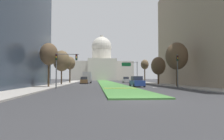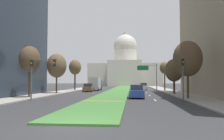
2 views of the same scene
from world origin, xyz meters
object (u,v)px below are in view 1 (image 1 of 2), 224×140
object	(u,v)px
street_tree_left_mid	(62,61)
street_tree_left_far	(70,63)
traffic_light_near_left	(62,63)
sedan_midblock	(84,80)
box_truck_delivery	(87,77)
overhead_guide_sign	(132,68)
street_tree_left_near	(49,54)
street_tree_right_mid	(158,66)
sedan_distant	(126,80)
traffic_light_near_right	(178,67)
street_tree_right_far	(145,65)
street_tree_right_near	(177,56)
capitol_building	(102,66)
sedan_lead_stopped	(137,82)

from	to	relation	value
street_tree_left_mid	street_tree_left_far	xyz separation A→B (m)	(0.11, 13.13, 0.43)
traffic_light_near_left	sedan_midblock	distance (m)	22.72
traffic_light_near_left	box_truck_delivery	size ratio (longest dim) A/B	0.81
overhead_guide_sign	street_tree_left_near	world-z (taller)	street_tree_left_near
street_tree_left_near	street_tree_right_mid	bearing A→B (deg)	25.77
street_tree_left_near	sedan_distant	distance (m)	33.85
street_tree_right_mid	sedan_distant	xyz separation A→B (m)	(-4.42, 18.42, -3.37)
traffic_light_near_right	overhead_guide_sign	size ratio (longest dim) A/B	0.80
overhead_guide_sign	street_tree_left_mid	distance (m)	24.37
sedan_midblock	box_truck_delivery	size ratio (longest dim) A/B	0.72
traffic_light_near_left	street_tree_left_mid	size ratio (longest dim) A/B	0.69
overhead_guide_sign	street_tree_right_far	xyz separation A→B (m)	(3.20, -3.39, 0.69)
traffic_light_near_right	overhead_guide_sign	distance (m)	30.15
street_tree_right_far	street_tree_left_near	bearing A→B (deg)	-133.01
street_tree_right_near	overhead_guide_sign	bearing A→B (deg)	96.15
street_tree_right_mid	sedan_midblock	size ratio (longest dim) A/B	1.36
traffic_light_near_right	sedan_midblock	bearing A→B (deg)	124.78
traffic_light_near_left	street_tree_left_far	size ratio (longest dim) A/B	0.69
street_tree_left_near	street_tree_right_far	xyz separation A→B (m)	(21.78, 23.35, -0.10)
traffic_light_near_right	street_tree_right_mid	distance (m)	13.87
capitol_building	traffic_light_near_left	world-z (taller)	capitol_building
box_truck_delivery	street_tree_right_near	bearing A→B (deg)	-56.97
traffic_light_near_left	sedan_lead_stopped	distance (m)	13.33
capitol_building	street_tree_right_far	size ratio (longest dim) A/B	4.91
street_tree_left_far	sedan_midblock	bearing A→B (deg)	-48.82
traffic_light_near_left	street_tree_left_near	bearing A→B (deg)	128.26
street_tree_left_far	sedan_lead_stopped	size ratio (longest dim) A/B	1.81
box_truck_delivery	street_tree_left_near	bearing A→B (deg)	-101.59
street_tree_right_far	box_truck_delivery	bearing A→B (deg)	173.82
street_tree_left_mid	street_tree_left_far	world-z (taller)	street_tree_left_far
street_tree_right_far	sedan_lead_stopped	bearing A→B (deg)	-107.70
overhead_guide_sign	sedan_distant	bearing A→B (deg)	124.43
street_tree_left_near	box_truck_delivery	world-z (taller)	street_tree_left_near
street_tree_right_near	capitol_building	bearing A→B (deg)	97.65
traffic_light_near_left	capitol_building	bearing A→B (deg)	84.20
street_tree_right_near	box_truck_delivery	world-z (taller)	street_tree_right_near
street_tree_right_mid	sedan_distant	size ratio (longest dim) A/B	1.49
street_tree_right_far	street_tree_left_far	bearing A→B (deg)	178.65
street_tree_left_mid	sedan_midblock	world-z (taller)	street_tree_left_mid
overhead_guide_sign	street_tree_right_far	bearing A→B (deg)	-46.60
capitol_building	street_tree_left_near	bearing A→B (deg)	-98.02
street_tree_right_mid	street_tree_right_far	bearing A→B (deg)	89.05
traffic_light_near_left	sedan_distant	size ratio (longest dim) A/B	1.24
street_tree_right_mid	sedan_midblock	distance (m)	19.34
street_tree_right_far	street_tree_right_near	bearing A→B (deg)	-90.82
traffic_light_near_left	sedan_midblock	xyz separation A→B (m)	(1.84, 22.45, -2.95)
overhead_guide_sign	street_tree_right_far	world-z (taller)	street_tree_right_far
street_tree_right_mid	street_tree_left_far	size ratio (longest dim) A/B	0.83
sedan_distant	street_tree_left_far	bearing A→B (deg)	-163.52
overhead_guide_sign	sedan_lead_stopped	world-z (taller)	overhead_guide_sign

